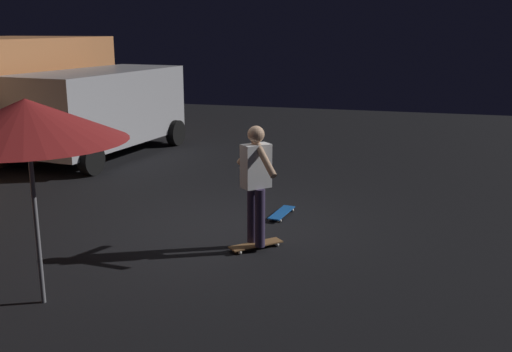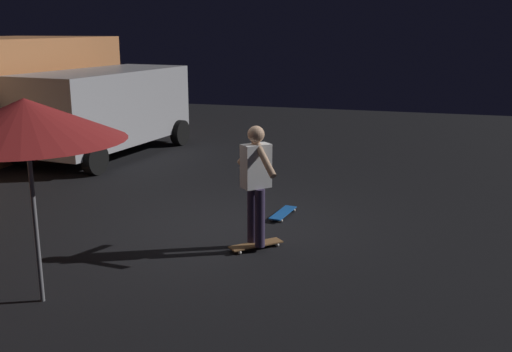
{
  "view_description": "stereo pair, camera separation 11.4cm",
  "coord_description": "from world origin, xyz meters",
  "px_view_note": "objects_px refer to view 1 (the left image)",
  "views": [
    {
      "loc": [
        -8.21,
        -2.9,
        3.01
      ],
      "look_at": [
        -0.72,
        -0.79,
        1.05
      ],
      "focal_mm": 41.47,
      "sensor_mm": 36.0,
      "label": 1
    },
    {
      "loc": [
        -8.18,
        -3.01,
        3.01
      ],
      "look_at": [
        -0.72,
        -0.79,
        1.05
      ],
      "focal_mm": 41.47,
      "sensor_mm": 36.0,
      "label": 2
    }
  ],
  "objects_px": {
    "skateboard_spare": "(282,213)",
    "patio_umbrella": "(27,120)",
    "parked_van": "(102,107)",
    "skater": "(256,177)",
    "skateboard_ridden": "(256,245)"
  },
  "relations": [
    {
      "from": "patio_umbrella",
      "to": "skateboard_spare",
      "type": "bearing_deg",
      "value": -26.29
    },
    {
      "from": "parked_van",
      "to": "patio_umbrella",
      "type": "height_order",
      "value": "patio_umbrella"
    },
    {
      "from": "parked_van",
      "to": "skater",
      "type": "bearing_deg",
      "value": -133.81
    },
    {
      "from": "skateboard_ridden",
      "to": "skateboard_spare",
      "type": "bearing_deg",
      "value": -0.37
    },
    {
      "from": "skateboard_spare",
      "to": "parked_van",
      "type": "bearing_deg",
      "value": 56.3
    },
    {
      "from": "parked_van",
      "to": "skater",
      "type": "distance_m",
      "value": 7.25
    },
    {
      "from": "skateboard_ridden",
      "to": "skater",
      "type": "height_order",
      "value": "skater"
    },
    {
      "from": "parked_van",
      "to": "skateboard_spare",
      "type": "xyz_separation_m",
      "value": [
        -3.5,
        -5.24,
        -1.11
      ]
    },
    {
      "from": "patio_umbrella",
      "to": "skater",
      "type": "distance_m",
      "value": 3.1
    },
    {
      "from": "patio_umbrella",
      "to": "skateboard_ridden",
      "type": "distance_m",
      "value": 3.55
    },
    {
      "from": "patio_umbrella",
      "to": "skater",
      "type": "bearing_deg",
      "value": -39.48
    },
    {
      "from": "skateboard_ridden",
      "to": "skater",
      "type": "relative_size",
      "value": 0.42
    },
    {
      "from": "skateboard_spare",
      "to": "patio_umbrella",
      "type": "bearing_deg",
      "value": 153.71
    },
    {
      "from": "parked_van",
      "to": "skateboard_ridden",
      "type": "distance_m",
      "value": 7.34
    },
    {
      "from": "skateboard_ridden",
      "to": "skateboard_spare",
      "type": "distance_m",
      "value": 1.52
    }
  ]
}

